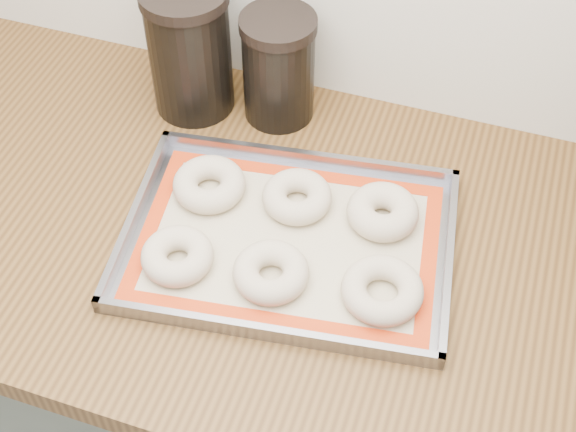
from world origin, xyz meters
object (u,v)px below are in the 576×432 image
(bagel_front_mid, at_px, (271,272))
(bagel_back_mid, at_px, (297,197))
(baking_tray, at_px, (288,240))
(bagel_front_right, at_px, (382,290))
(bagel_front_left, at_px, (177,256))
(bagel_back_left, at_px, (209,184))
(canister_mid, at_px, (279,67))
(bagel_back_right, at_px, (383,212))
(canister_left, at_px, (190,50))

(bagel_front_mid, distance_m, bagel_back_mid, 0.14)
(baking_tray, bearing_deg, bagel_front_right, -19.25)
(bagel_front_left, xyz_separation_m, bagel_back_left, (-0.01, 0.14, 0.00))
(bagel_front_left, distance_m, bagel_back_mid, 0.20)
(bagel_back_mid, bearing_deg, canister_mid, 116.15)
(bagel_front_mid, height_order, bagel_front_right, bagel_front_mid)
(bagel_front_right, height_order, bagel_back_right, bagel_back_right)
(baking_tray, xyz_separation_m, bagel_front_right, (0.15, -0.05, 0.01))
(bagel_back_right, bearing_deg, canister_left, 156.34)
(canister_mid, bearing_deg, bagel_back_left, -100.20)
(bagel_back_mid, xyz_separation_m, bagel_back_right, (0.13, 0.01, 0.00))
(baking_tray, relative_size, canister_left, 2.30)
(bagel_back_left, bearing_deg, bagel_front_mid, -41.42)
(bagel_front_left, xyz_separation_m, bagel_front_mid, (0.13, 0.01, 0.00))
(bagel_front_mid, distance_m, canister_mid, 0.35)
(bagel_back_left, distance_m, bagel_back_mid, 0.13)
(bagel_back_mid, bearing_deg, canister_left, 144.34)
(bagel_front_right, xyz_separation_m, bagel_back_mid, (-0.16, 0.12, 0.00))
(canister_mid, bearing_deg, canister_left, -170.48)
(canister_left, bearing_deg, bagel_back_mid, -35.66)
(baking_tray, bearing_deg, canister_left, 135.61)
(canister_left, xyz_separation_m, canister_mid, (0.14, 0.02, -0.02))
(canister_left, bearing_deg, bagel_front_right, -36.46)
(bagel_back_right, bearing_deg, bagel_back_mid, -175.57)
(bagel_front_mid, bearing_deg, canister_left, 128.06)
(bagel_front_right, height_order, canister_left, canister_left)
(canister_mid, bearing_deg, bagel_back_mid, -63.85)
(bagel_back_mid, height_order, bagel_back_right, bagel_back_right)
(bagel_back_left, bearing_deg, bagel_back_mid, 7.99)
(bagel_front_mid, bearing_deg, bagel_front_right, 7.53)
(bagel_back_left, height_order, canister_left, canister_left)
(bagel_front_right, distance_m, bagel_back_right, 0.14)
(canister_left, bearing_deg, baking_tray, -44.39)
(canister_left, distance_m, canister_mid, 0.14)
(baking_tray, height_order, bagel_front_mid, bagel_front_mid)
(bagel_front_left, height_order, bagel_front_mid, same)
(bagel_front_right, bearing_deg, canister_mid, 128.90)
(bagel_back_left, bearing_deg, canister_left, 118.76)
(baking_tray, distance_m, bagel_back_left, 0.15)
(baking_tray, bearing_deg, canister_mid, 111.56)
(bagel_back_mid, relative_size, bagel_back_right, 0.99)
(baking_tray, xyz_separation_m, bagel_back_left, (-0.14, 0.05, 0.02))
(baking_tray, bearing_deg, bagel_front_mid, -90.18)
(bagel_front_mid, bearing_deg, bagel_front_left, -173.75)
(bagel_back_left, relative_size, bagel_back_right, 1.04)
(bagel_back_left, bearing_deg, bagel_back_right, 6.25)
(bagel_back_mid, bearing_deg, bagel_front_right, -37.60)
(bagel_back_mid, bearing_deg, baking_tray, -82.30)
(baking_tray, bearing_deg, bagel_back_left, 159.76)
(bagel_front_left, bearing_deg, bagel_back_mid, 52.09)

